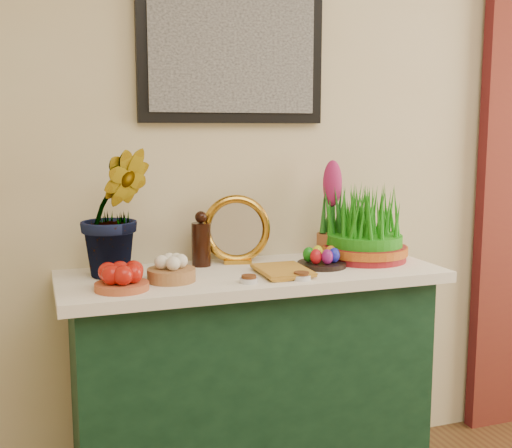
# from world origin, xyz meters

# --- Properties ---
(sideboard) EXTENTS (1.30, 0.45, 0.85)m
(sideboard) POSITION_xyz_m (-0.36, 2.00, 0.42)
(sideboard) COLOR #153A22
(sideboard) RESTS_ON ground
(tablecloth) EXTENTS (1.40, 0.55, 0.04)m
(tablecloth) POSITION_xyz_m (-0.36, 2.00, 0.87)
(tablecloth) COLOR white
(tablecloth) RESTS_ON sideboard
(hyacinth_green) EXTENTS (0.31, 0.27, 0.60)m
(hyacinth_green) POSITION_xyz_m (-0.84, 2.08, 1.19)
(hyacinth_green) COLOR #206A1D
(hyacinth_green) RESTS_ON tablecloth
(apple_bowl) EXTENTS (0.20, 0.20, 0.09)m
(apple_bowl) POSITION_xyz_m (-0.85, 1.87, 0.93)
(apple_bowl) COLOR #AE512D
(apple_bowl) RESTS_ON tablecloth
(garlic_basket) EXTENTS (0.17, 0.17, 0.09)m
(garlic_basket) POSITION_xyz_m (-0.68, 1.93, 0.93)
(garlic_basket) COLOR #A26D41
(garlic_basket) RESTS_ON tablecloth
(vinegar_cruet) EXTENTS (0.07, 0.07, 0.21)m
(vinegar_cruet) POSITION_xyz_m (-0.52, 2.14, 0.98)
(vinegar_cruet) COLOR black
(vinegar_cruet) RESTS_ON tablecloth
(mirror) EXTENTS (0.27, 0.12, 0.27)m
(mirror) POSITION_xyz_m (-0.37, 2.15, 1.02)
(mirror) COLOR gold
(mirror) RESTS_ON tablecloth
(book) EXTENTS (0.16, 0.24, 0.03)m
(book) POSITION_xyz_m (-0.36, 1.90, 0.91)
(book) COLOR #BC8328
(book) RESTS_ON tablecloth
(spice_dish_left) EXTENTS (0.06, 0.06, 0.03)m
(spice_dish_left) POSITION_xyz_m (-0.43, 1.82, 0.90)
(spice_dish_left) COLOR silver
(spice_dish_left) RESTS_ON tablecloth
(spice_dish_right) EXTENTS (0.07, 0.07, 0.03)m
(spice_dish_right) POSITION_xyz_m (-0.25, 1.81, 0.90)
(spice_dish_right) COLOR silver
(spice_dish_right) RESTS_ON tablecloth
(egg_plate) EXTENTS (0.22, 0.22, 0.08)m
(egg_plate) POSITION_xyz_m (-0.09, 1.97, 0.92)
(egg_plate) COLOR black
(egg_plate) RESTS_ON tablecloth
(hyacinth_pink) EXTENTS (0.12, 0.12, 0.39)m
(hyacinth_pink) POSITION_xyz_m (0.02, 2.13, 1.07)
(hyacinth_pink) COLOR brown
(hyacinth_pink) RESTS_ON tablecloth
(wheatgrass_sabzeh) EXTENTS (0.34, 0.34, 0.28)m
(wheatgrass_sabzeh) POSITION_xyz_m (0.12, 2.03, 1.01)
(wheatgrass_sabzeh) COLOR maroon
(wheatgrass_sabzeh) RESTS_ON tablecloth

